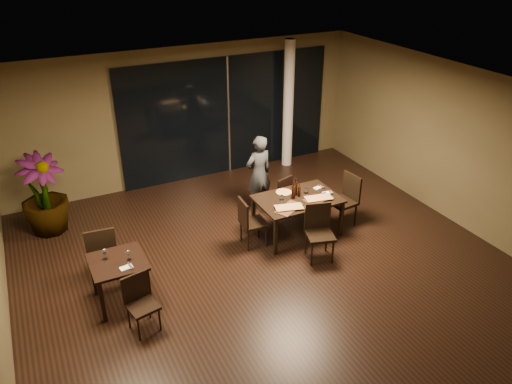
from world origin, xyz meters
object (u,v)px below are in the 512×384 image
object	(u,v)px
main_table	(298,202)
chair_main_near	(319,229)
bottle_b	(299,190)
chair_main_far	(281,194)
chair_main_left	(249,220)
bottle_a	(294,190)
side_table	(118,268)
bottle_c	(295,187)
potted_plant	(44,195)
chair_side_far	(102,250)
chair_side_near	(140,300)
chair_main_right	(346,197)
diner	(259,174)

from	to	relation	value
main_table	chair_main_near	xyz separation A→B (m)	(-0.04, -0.80, -0.13)
bottle_b	chair_main_far	bearing A→B (deg)	89.58
chair_main_left	bottle_a	bearing A→B (deg)	-86.36
side_table	chair_main_left	world-z (taller)	chair_main_left
main_table	bottle_c	xyz separation A→B (m)	(0.02, 0.13, 0.25)
chair_main_left	bottle_c	xyz separation A→B (m)	(0.99, 0.10, 0.40)
side_table	potted_plant	distance (m)	2.78
bottle_c	side_table	bearing A→B (deg)	-169.52
chair_main_near	chair_side_far	xyz separation A→B (m)	(-3.48, 0.98, 0.01)
chair_main_near	chair_side_near	world-z (taller)	chair_main_near
chair_main_right	bottle_a	size ratio (longest dim) A/B	3.02
chair_main_far	chair_main_left	bearing A→B (deg)	16.11
chair_main_left	bottle_b	distance (m)	1.09
main_table	bottle_b	bearing A→B (deg)	43.62
chair_main_near	diner	bearing A→B (deg)	111.52
chair_side_far	bottle_a	xyz separation A→B (m)	(3.45, -0.14, 0.36)
chair_main_right	chair_side_near	size ratio (longest dim) A/B	1.18
chair_main_far	chair_main_right	xyz separation A→B (m)	(0.97, -0.82, 0.09)
chair_main_near	diner	xyz separation A→B (m)	(-0.18, 1.96, 0.25)
chair_main_right	bottle_b	size ratio (longest dim) A/B	4.00
main_table	chair_main_right	bearing A→B (deg)	-4.54
chair_main_near	diner	world-z (taller)	diner
main_table	chair_side_far	xyz separation A→B (m)	(-3.52, 0.18, -0.11)
side_table	bottle_c	world-z (taller)	bottle_c
side_table	chair_main_far	xyz separation A→B (m)	(3.46, 1.24, -0.14)
chair_main_left	bottle_a	size ratio (longest dim) A/B	2.77
side_table	chair_side_near	distance (m)	0.71
side_table	chair_main_right	xyz separation A→B (m)	(4.44, 0.42, -0.06)
chair_side_near	bottle_a	world-z (taller)	bottle_a
chair_main_right	diner	xyz separation A→B (m)	(-1.25, 1.24, 0.23)
chair_side_near	chair_main_near	bearing A→B (deg)	-4.83
main_table	potted_plant	distance (m)	4.69
chair_main_far	bottle_c	distance (m)	0.75
diner	chair_side_near	bearing A→B (deg)	29.93
chair_main_near	chair_side_far	distance (m)	3.61
chair_side_far	bottle_c	xyz separation A→B (m)	(3.54, -0.05, 0.36)
chair_main_near	diner	size ratio (longest dim) A/B	0.62
bottle_c	chair_main_near	bearing A→B (deg)	-93.89
bottle_c	chair_main_far	bearing A→B (deg)	86.05
main_table	side_table	world-z (taller)	same
bottle_a	bottle_c	bearing A→B (deg)	45.03
potted_plant	side_table	bearing A→B (deg)	-74.16
side_table	chair_main_near	bearing A→B (deg)	-5.04
chair_main_left	side_table	bearing A→B (deg)	105.77
chair_main_near	bottle_a	xyz separation A→B (m)	(-0.03, 0.83, 0.37)
chair_main_near	bottle_c	world-z (taller)	bottle_c
chair_main_right	chair_side_far	size ratio (longest dim) A/B	1.01
main_table	chair_main_far	size ratio (longest dim) A/B	1.75
side_table	chair_side_far	xyz separation A→B (m)	(-0.12, 0.68, -0.06)
diner	potted_plant	size ratio (longest dim) A/B	1.04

